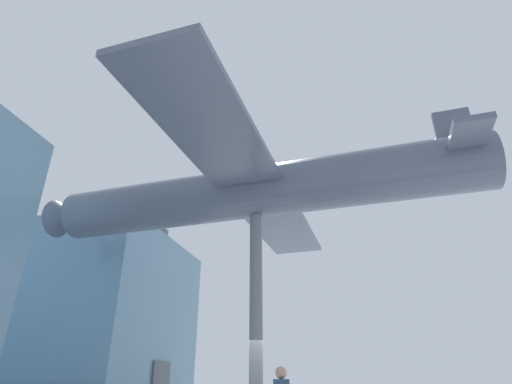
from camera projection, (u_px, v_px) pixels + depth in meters
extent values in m
cube|color=#60849E|center=(35.00, 324.00, 21.58)|extent=(9.27, 15.09, 8.49)
cube|color=#51565B|center=(54.00, 243.00, 23.54)|extent=(0.36, 14.33, 0.60)
cylinder|color=slate|center=(256.00, 315.00, 12.06)|extent=(0.40, 0.40, 6.46)
cylinder|color=#4C5666|center=(256.00, 192.00, 13.84)|extent=(3.03, 15.01, 1.78)
cube|color=#4C5666|center=(256.00, 192.00, 13.84)|extent=(14.41, 3.47, 0.18)
cube|color=#4C5666|center=(462.00, 160.00, 12.13)|extent=(4.63, 1.38, 0.18)
cube|color=#4C5666|center=(455.00, 135.00, 12.53)|extent=(0.27, 1.11, 1.78)
cone|color=#4C5666|center=(67.00, 218.00, 15.98)|extent=(1.60, 1.14, 1.52)
sphere|color=black|center=(53.00, 219.00, 16.17)|extent=(0.44, 0.44, 0.44)
sphere|color=tan|center=(281.00, 373.00, 8.76)|extent=(0.26, 0.26, 0.26)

